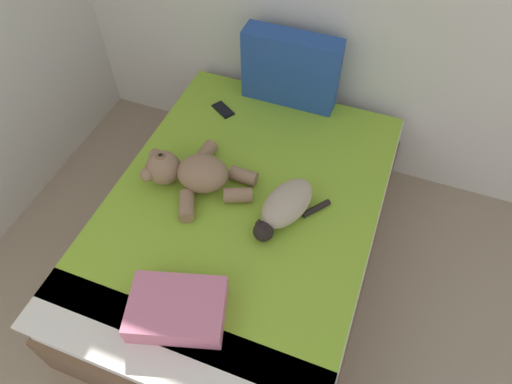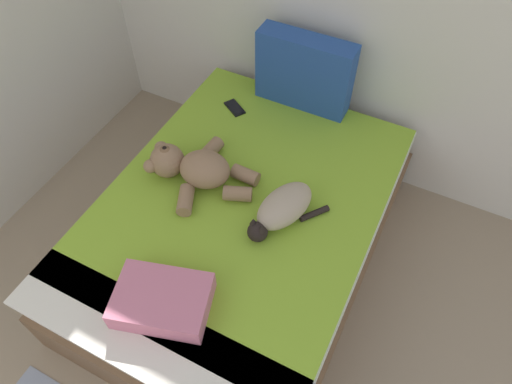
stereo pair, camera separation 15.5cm
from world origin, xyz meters
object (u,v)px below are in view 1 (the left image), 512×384
object	(u,v)px
patterned_cushion	(291,69)
cell_phone	(223,110)
bed	(243,233)
throw_pillow	(177,309)
teddy_bear	(192,173)
cat	(285,206)

from	to	relation	value
patterned_cushion	cell_phone	size ratio (longest dim) A/B	3.46
bed	patterned_cushion	bearing A→B (deg)	92.02
patterned_cushion	throw_pillow	distance (m)	1.52
bed	teddy_bear	distance (m)	0.47
patterned_cushion	cell_phone	distance (m)	0.47
patterned_cushion	throw_pillow	size ratio (longest dim) A/B	1.42
teddy_bear	cell_phone	bearing A→B (deg)	97.74
cat	cell_phone	bearing A→B (deg)	134.28
cell_phone	patterned_cushion	bearing A→B (deg)	35.20
teddy_bear	throw_pillow	size ratio (longest dim) A/B	1.51
cat	teddy_bear	size ratio (longest dim) A/B	0.70
bed	throw_pillow	distance (m)	0.73
bed	cat	bearing A→B (deg)	2.06
cat	throw_pillow	bearing A→B (deg)	-111.12
bed	throw_pillow	size ratio (longest dim) A/B	4.80
patterned_cushion	cat	xyz separation A→B (m)	(0.26, -0.85, -0.15)
bed	cell_phone	xyz separation A→B (m)	(-0.37, 0.62, 0.28)
cat	patterned_cushion	bearing A→B (deg)	106.76
patterned_cushion	cat	world-z (taller)	patterned_cushion
cat	throw_pillow	world-z (taller)	cat
teddy_bear	throw_pillow	bearing A→B (deg)	-69.19
patterned_cushion	throw_pillow	world-z (taller)	patterned_cushion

